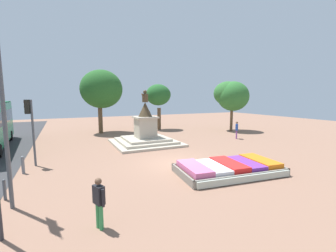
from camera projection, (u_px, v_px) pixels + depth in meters
ground_plane at (177, 164)px, 13.53m from camera, size 71.06×71.06×0.00m
flower_planter at (229, 168)px, 11.76m from camera, size 5.67×3.45×0.62m
statue_monument at (146, 134)px, 19.23m from camera, size 5.42×5.42×4.58m
traffic_light_mid_block at (30, 120)px, 12.74m from camera, size 0.42×0.31×3.85m
banner_pole at (3, 101)px, 7.62m from camera, size 0.24×1.20×6.95m
pedestrian_with_handbag at (99, 200)px, 6.73m from camera, size 0.34×0.54×1.60m
pedestrian_near_planter at (237, 129)px, 21.55m from camera, size 0.41×0.47×1.67m
kerb_bollard_mid_a at (5, 189)px, 8.70m from camera, size 0.12×0.12×0.84m
kerb_bollard_mid_b at (23, 164)px, 11.72m from camera, size 0.17×0.17×0.95m
park_tree_far_left at (101, 89)px, 24.87m from camera, size 4.56×4.56×6.98m
park_tree_behind_statue at (231, 95)px, 26.44m from camera, size 3.87×3.95×5.85m
park_tree_far_right at (159, 95)px, 27.54m from camera, size 3.17×2.82×5.56m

